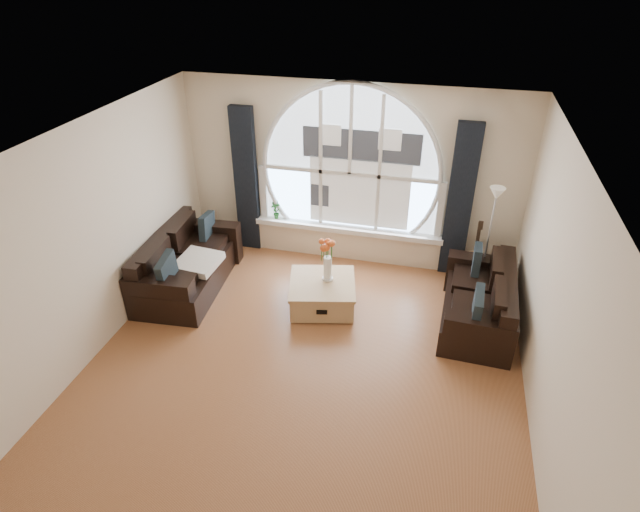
{
  "coord_description": "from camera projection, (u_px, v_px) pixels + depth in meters",
  "views": [
    {
      "loc": [
        1.29,
        -4.28,
        4.29
      ],
      "look_at": [
        0.0,
        0.9,
        1.05
      ],
      "focal_mm": 29.12,
      "sensor_mm": 36.0,
      "label": 1
    }
  ],
  "objects": [
    {
      "name": "throw_blanket",
      "position": [
        198.0,
        262.0,
        7.17
      ],
      "size": [
        0.6,
        0.6,
        0.1
      ],
      "primitive_type": "cube",
      "rotation": [
        0.0,
        0.0,
        -0.1
      ],
      "color": "silver",
      "rests_on": "sofa_left"
    },
    {
      "name": "wall_right",
      "position": [
        557.0,
        311.0,
        4.83
      ],
      "size": [
        0.01,
        5.5,
        2.7
      ],
      "primitive_type": "cube",
      "color": "beige",
      "rests_on": "ground"
    },
    {
      "name": "potted_plant",
      "position": [
        276.0,
        210.0,
        8.12
      ],
      "size": [
        0.18,
        0.14,
        0.3
      ],
      "primitive_type": "imported",
      "rotation": [
        0.0,
        0.0,
        -0.27
      ],
      "color": "#1E6023",
      "rests_on": "window_sill"
    },
    {
      "name": "coffee_chest",
      "position": [
        322.0,
        293.0,
        7.03
      ],
      "size": [
        1.04,
        1.04,
        0.43
      ],
      "primitive_type": "cube",
      "rotation": [
        0.0,
        0.0,
        0.23
      ],
      "color": "#A88254",
      "rests_on": "ground"
    },
    {
      "name": "ground",
      "position": [
        301.0,
        372.0,
        6.04
      ],
      "size": [
        5.0,
        5.5,
        0.01
      ],
      "primitive_type": "cube",
      "color": "brown",
      "rests_on": "ground"
    },
    {
      "name": "sofa_left",
      "position": [
        187.0,
        262.0,
        7.35
      ],
      "size": [
        1.05,
        1.89,
        0.81
      ],
      "primitive_type": "cube",
      "rotation": [
        0.0,
        0.0,
        0.07
      ],
      "color": "black",
      "rests_on": "ground"
    },
    {
      "name": "guitar",
      "position": [
        475.0,
        251.0,
        7.37
      ],
      "size": [
        0.37,
        0.26,
        1.06
      ],
      "primitive_type": "cube",
      "rotation": [
        0.0,
        0.0,
        0.04
      ],
      "color": "brown",
      "rests_on": "ground"
    },
    {
      "name": "vase_flowers",
      "position": [
        328.0,
        255.0,
        6.8
      ],
      "size": [
        0.24,
        0.24,
        0.7
      ],
      "primitive_type": "cube",
      "color": "white",
      "rests_on": "coffee_chest"
    },
    {
      "name": "curtain_right",
      "position": [
        460.0,
        202.0,
        7.3
      ],
      "size": [
        0.35,
        0.12,
        2.3
      ],
      "primitive_type": "cube",
      "color": "black",
      "rests_on": "ground"
    },
    {
      "name": "floor_lamp",
      "position": [
        488.0,
        242.0,
        7.04
      ],
      "size": [
        0.24,
        0.24,
        1.6
      ],
      "primitive_type": "cube",
      "color": "#B2B2B2",
      "rests_on": "ground"
    },
    {
      "name": "sofa_right",
      "position": [
        478.0,
        297.0,
        6.64
      ],
      "size": [
        0.9,
        1.7,
        0.74
      ],
      "primitive_type": "cube",
      "rotation": [
        0.0,
        0.0,
        -0.04
      ],
      "color": "black",
      "rests_on": "ground"
    },
    {
      "name": "curtain_left",
      "position": [
        246.0,
        181.0,
        7.96
      ],
      "size": [
        0.35,
        0.12,
        2.3
      ],
      "primitive_type": "cube",
      "color": "black",
      "rests_on": "ground"
    },
    {
      "name": "wall_back",
      "position": [
        350.0,
        175.0,
        7.63
      ],
      "size": [
        5.0,
        0.01,
        2.7
      ],
      "primitive_type": "cube",
      "color": "beige",
      "rests_on": "ground"
    },
    {
      "name": "arched_window",
      "position": [
        350.0,
        158.0,
        7.46
      ],
      "size": [
        2.6,
        0.06,
        2.15
      ],
      "primitive_type": "cube",
      "color": "silver",
      "rests_on": "wall_back"
    },
    {
      "name": "neighbor_house",
      "position": [
        360.0,
        168.0,
        7.48
      ],
      "size": [
        1.7,
        0.02,
        1.5
      ],
      "primitive_type": "cube",
      "color": "silver",
      "rests_on": "wall_back"
    },
    {
      "name": "attic_slope",
      "position": [
        547.0,
        211.0,
        4.37
      ],
      "size": [
        0.92,
        5.5,
        0.72
      ],
      "primitive_type": "cube",
      "color": "silver",
      "rests_on": "ground"
    },
    {
      "name": "window_frame",
      "position": [
        350.0,
        159.0,
        7.43
      ],
      "size": [
        2.76,
        0.08,
        2.15
      ],
      "primitive_type": "cube",
      "color": "white",
      "rests_on": "wall_back"
    },
    {
      "name": "ceiling",
      "position": [
        296.0,
        149.0,
        4.64
      ],
      "size": [
        5.0,
        5.5,
        0.01
      ],
      "primitive_type": "cube",
      "color": "silver",
      "rests_on": "ground"
    },
    {
      "name": "window_sill",
      "position": [
        347.0,
        229.0,
        7.98
      ],
      "size": [
        2.9,
        0.22,
        0.08
      ],
      "primitive_type": "cube",
      "color": "white",
      "rests_on": "wall_back"
    },
    {
      "name": "wall_left",
      "position": [
        86.0,
        246.0,
        5.86
      ],
      "size": [
        0.01,
        5.5,
        2.7
      ],
      "primitive_type": "cube",
      "color": "beige",
      "rests_on": "ground"
    }
  ]
}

